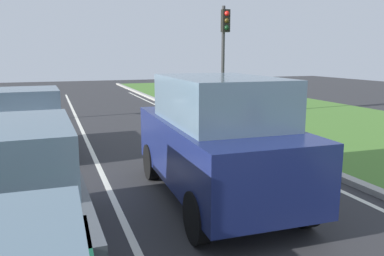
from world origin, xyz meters
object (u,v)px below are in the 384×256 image
(car_suv_ahead, at_px, (216,138))
(traffic_light_near_right, at_px, (224,42))
(car_sedan_left_lane, at_px, (8,198))
(car_hatchback_far, at_px, (31,122))

(car_suv_ahead, distance_m, traffic_light_near_right, 9.88)
(traffic_light_near_right, bearing_deg, car_suv_ahead, -115.57)
(car_sedan_left_lane, bearing_deg, car_suv_ahead, 19.29)
(car_sedan_left_lane, relative_size, car_hatchback_far, 1.16)
(car_sedan_left_lane, distance_m, traffic_light_near_right, 12.70)
(car_hatchback_far, bearing_deg, car_sedan_left_lane, -92.13)
(car_sedan_left_lane, height_order, traffic_light_near_right, traffic_light_near_right)
(car_suv_ahead, height_order, traffic_light_near_right, traffic_light_near_right)
(car_hatchback_far, relative_size, traffic_light_near_right, 0.81)
(car_sedan_left_lane, xyz_separation_m, car_hatchback_far, (0.02, 6.12, -0.04))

